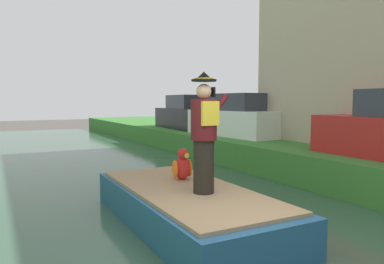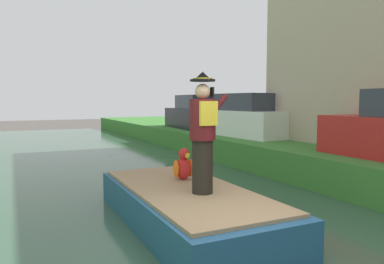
{
  "view_description": "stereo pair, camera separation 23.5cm",
  "coord_description": "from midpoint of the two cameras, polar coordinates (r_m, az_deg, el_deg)",
  "views": [
    {
      "loc": [
        -2.73,
        -3.36,
        2.12
      ],
      "look_at": [
        0.15,
        1.97,
        1.61
      ],
      "focal_mm": 34.47,
      "sensor_mm": 36.0,
      "label": 1
    },
    {
      "loc": [
        -2.52,
        -3.47,
        2.12
      ],
      "look_at": [
        0.15,
        1.97,
        1.61
      ],
      "focal_mm": 34.47,
      "sensor_mm": 36.0,
      "label": 2
    }
  ],
  "objects": [
    {
      "name": "parked_car_white",
      "position": [
        13.37,
        8.72,
        2.16
      ],
      "size": [
        1.98,
        4.11,
        1.5
      ],
      "color": "white",
      "rests_on": "grass_bank_far"
    },
    {
      "name": "person_pirate",
      "position": [
        5.59,
        2.9,
        -0.17
      ],
      "size": [
        0.61,
        0.42,
        1.85
      ],
      "rotation": [
        0.0,
        0.0,
        -0.23
      ],
      "color": "black",
      "rests_on": "boat"
    },
    {
      "name": "parked_car_dark",
      "position": [
        16.67,
        1.14,
        2.74
      ],
      "size": [
        1.98,
        4.11,
        1.5
      ],
      "color": "black",
      "rests_on": "grass_bank_far"
    },
    {
      "name": "boat",
      "position": [
        6.15,
        0.22,
        -11.42
      ],
      "size": [
        1.84,
        4.22,
        0.61
      ],
      "color": "#23517A",
      "rests_on": "canal_water"
    },
    {
      "name": "parrot_plush",
      "position": [
        6.64,
        -0.33,
        -5.29
      ],
      "size": [
        0.36,
        0.35,
        0.57
      ],
      "color": "red",
      "rests_on": "boat"
    }
  ]
}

